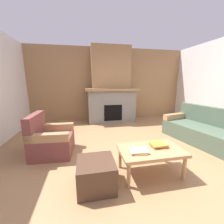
{
  "coord_description": "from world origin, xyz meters",
  "views": [
    {
      "loc": [
        -0.98,
        -2.53,
        1.48
      ],
      "look_at": [
        -0.3,
        0.94,
        0.7
      ],
      "focal_mm": 22.57,
      "sensor_mm": 36.0,
      "label": 1
    }
  ],
  "objects": [
    {
      "name": "coffee_table",
      "position": [
        0.02,
        -0.64,
        0.38
      ],
      "size": [
        1.0,
        0.6,
        0.43
      ],
      "color": "tan",
      "rests_on": "ground"
    },
    {
      "name": "armchair",
      "position": [
        -1.7,
        0.36,
        0.29
      ],
      "size": [
        0.8,
        0.8,
        0.85
      ],
      "color": "brown",
      "rests_on": "ground"
    },
    {
      "name": "ground",
      "position": [
        0.0,
        0.0,
        0.0
      ],
      "size": [
        9.0,
        9.0,
        0.0
      ],
      "primitive_type": "plane",
      "color": "#9E754C"
    },
    {
      "name": "wall_back_wood_panel",
      "position": [
        0.0,
        3.0,
        1.35
      ],
      "size": [
        6.0,
        0.12,
        2.7
      ],
      "primitive_type": "cube",
      "color": "#997047",
      "rests_on": "ground"
    },
    {
      "name": "book_stack_near_edge",
      "position": [
        -0.2,
        -0.7,
        0.45
      ],
      "size": [
        0.28,
        0.24,
        0.04
      ],
      "color": "gold",
      "rests_on": "coffee_table"
    },
    {
      "name": "book_stack_center",
      "position": [
        0.19,
        -0.57,
        0.46
      ],
      "size": [
        0.29,
        0.25,
        0.05
      ],
      "color": "#B23833",
      "rests_on": "coffee_table"
    },
    {
      "name": "couch",
      "position": [
        1.87,
        0.25,
        0.29
      ],
      "size": [
        1.22,
        1.94,
        0.85
      ],
      "color": "#4C604C",
      "rests_on": "ground"
    },
    {
      "name": "ottoman",
      "position": [
        -0.86,
        -0.77,
        0.2
      ],
      "size": [
        0.52,
        0.52,
        0.4
      ],
      "primitive_type": "cube",
      "color": "#4C3323",
      "rests_on": "ground"
    },
    {
      "name": "fireplace",
      "position": [
        0.0,
        2.62,
        1.16
      ],
      "size": [
        1.9,
        0.82,
        2.7
      ],
      "color": "gray",
      "rests_on": "ground"
    }
  ]
}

